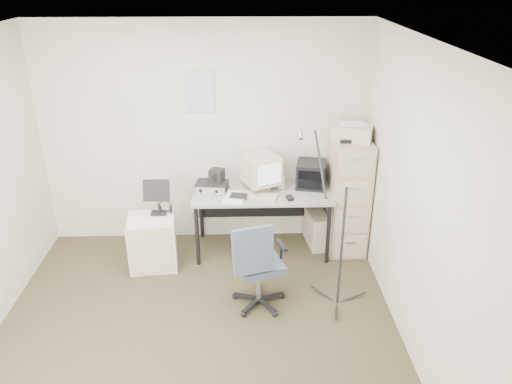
{
  "coord_description": "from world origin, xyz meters",
  "views": [
    {
      "loc": [
        0.42,
        -3.48,
        2.99
      ],
      "look_at": [
        0.55,
        0.95,
        0.95
      ],
      "focal_mm": 35.0,
      "sensor_mm": 36.0,
      "label": 1
    }
  ],
  "objects_px": {
    "filing_cabinet": "(347,195)",
    "desk": "(262,221)",
    "office_chair": "(259,263)",
    "side_cart": "(153,242)"
  },
  "relations": [
    {
      "from": "filing_cabinet",
      "to": "side_cart",
      "type": "relative_size",
      "value": 2.19
    },
    {
      "from": "desk",
      "to": "side_cart",
      "type": "distance_m",
      "value": 1.22
    },
    {
      "from": "filing_cabinet",
      "to": "side_cart",
      "type": "height_order",
      "value": "filing_cabinet"
    },
    {
      "from": "filing_cabinet",
      "to": "desk",
      "type": "bearing_deg",
      "value": -178.19
    },
    {
      "from": "desk",
      "to": "side_cart",
      "type": "xyz_separation_m",
      "value": [
        -1.17,
        -0.32,
        -0.07
      ]
    },
    {
      "from": "office_chair",
      "to": "filing_cabinet",
      "type": "bearing_deg",
      "value": 28.35
    },
    {
      "from": "filing_cabinet",
      "to": "desk",
      "type": "relative_size",
      "value": 0.87
    },
    {
      "from": "desk",
      "to": "office_chair",
      "type": "height_order",
      "value": "office_chair"
    },
    {
      "from": "desk",
      "to": "office_chair",
      "type": "bearing_deg",
      "value": -93.83
    },
    {
      "from": "filing_cabinet",
      "to": "office_chair",
      "type": "relative_size",
      "value": 1.42
    }
  ]
}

